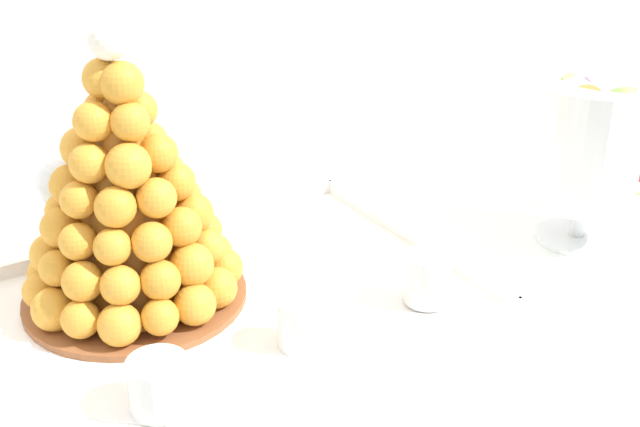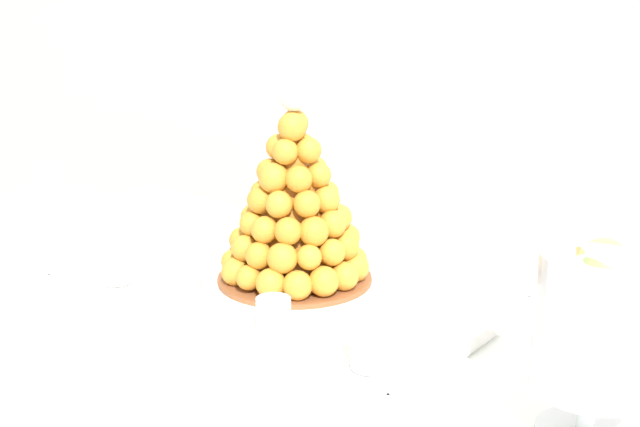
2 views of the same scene
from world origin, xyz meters
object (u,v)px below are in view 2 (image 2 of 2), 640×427
at_px(dessert_cup_centre, 274,317).
at_px(wine_glass, 306,200).
at_px(serving_tray, 281,297).
at_px(dessert_cup_mid_left, 183,294).
at_px(dessert_cup_mid_right, 371,348).
at_px(croquembouche, 295,209).
at_px(macaron_goblet, 595,324).
at_px(dessert_cup_left, 115,268).

distance_m(dessert_cup_centre, wine_glass, 0.31).
bearing_deg(serving_tray, dessert_cup_mid_left, -120.11).
height_order(dessert_cup_mid_left, dessert_cup_centre, dessert_cup_centre).
height_order(dessert_cup_mid_left, dessert_cup_mid_right, dessert_cup_mid_right).
bearing_deg(croquembouche, serving_tray, -70.13).
relative_size(dessert_cup_mid_left, wine_glass, 0.36).
distance_m(croquembouche, wine_glass, 0.09).
height_order(dessert_cup_mid_right, macaron_goblet, macaron_goblet).
height_order(serving_tray, dessert_cup_centre, dessert_cup_centre).
bearing_deg(dessert_cup_left, wine_glass, 54.15).
xyz_separation_m(macaron_goblet, wine_glass, (-0.58, 0.24, -0.01)).
distance_m(croquembouche, dessert_cup_mid_left, 0.22).
height_order(dessert_cup_left, dessert_cup_centre, dessert_cup_centre).
bearing_deg(serving_tray, wine_glass, 113.97).
xyz_separation_m(dessert_cup_mid_right, macaron_goblet, (0.27, 0.02, 0.10)).
height_order(croquembouche, wine_glass, croquembouche).
height_order(croquembouche, dessert_cup_centre, croquembouche).
bearing_deg(wine_glass, dessert_cup_mid_left, -92.82).
height_order(macaron_goblet, wine_glass, macaron_goblet).
xyz_separation_m(dessert_cup_centre, macaron_goblet, (0.43, 0.02, 0.10)).
relative_size(croquembouche, dessert_cup_centre, 6.06).
relative_size(dessert_cup_centre, macaron_goblet, 0.23).
xyz_separation_m(dessert_cup_mid_left, macaron_goblet, (0.60, 0.04, 0.10)).
height_order(croquembouche, dessert_cup_mid_right, croquembouche).
xyz_separation_m(serving_tray, dessert_cup_mid_right, (0.25, -0.12, 0.03)).
bearing_deg(dessert_cup_mid_left, macaron_goblet, 3.42).
bearing_deg(wine_glass, macaron_goblet, -22.18).
bearing_deg(dessert_cup_left, dessert_cup_mid_left, -4.87).
relative_size(croquembouche, wine_glass, 1.95).
bearing_deg(dessert_cup_mid_right, serving_tray, 154.58).
height_order(dessert_cup_left, dessert_cup_mid_left, dessert_cup_mid_left).
relative_size(serving_tray, macaron_goblet, 2.98).
xyz_separation_m(dessert_cup_centre, wine_glass, (-0.15, 0.26, 0.09)).
distance_m(serving_tray, wine_glass, 0.19).
relative_size(dessert_cup_left, dessert_cup_mid_right, 1.00).
relative_size(dessert_cup_mid_right, macaron_goblet, 0.26).
height_order(serving_tray, dessert_cup_mid_right, dessert_cup_mid_right).
bearing_deg(macaron_goblet, dessert_cup_centre, -177.40).
relative_size(croquembouche, macaron_goblet, 1.42).
relative_size(serving_tray, dessert_cup_mid_left, 11.47).
relative_size(croquembouche, dessert_cup_mid_right, 5.46).
xyz_separation_m(serving_tray, wine_glass, (-0.06, 0.14, 0.12)).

